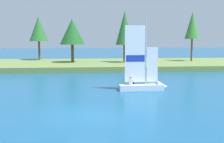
% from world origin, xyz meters
% --- Properties ---
extents(ground_plane, '(200.00, 200.00, 0.00)m').
position_xyz_m(ground_plane, '(0.00, 0.00, 0.00)').
color(ground_plane, '#195684').
extents(shore_bank, '(80.00, 14.14, 0.69)m').
position_xyz_m(shore_bank, '(0.00, 26.19, 0.35)').
color(shore_bank, olive).
rests_on(shore_bank, ground).
extents(shoreline_tree_midleft, '(2.90, 2.90, 6.85)m').
position_xyz_m(shoreline_tree_midleft, '(-7.66, 31.02, 5.57)').
color(shoreline_tree_midleft, brown).
rests_on(shoreline_tree_midleft, shore_bank).
extents(shoreline_tree_centre, '(3.54, 3.54, 6.19)m').
position_xyz_m(shoreline_tree_centre, '(-2.20, 26.23, 5.04)').
color(shoreline_tree_centre, brown).
rests_on(shoreline_tree_centre, shore_bank).
extents(shoreline_tree_midright, '(2.55, 2.55, 7.32)m').
position_xyz_m(shoreline_tree_midright, '(5.25, 25.53, 5.57)').
color(shoreline_tree_midright, brown).
rests_on(shoreline_tree_midright, shore_bank).
extents(shoreline_tree_right, '(2.23, 2.23, 7.40)m').
position_xyz_m(shoreline_tree_right, '(15.67, 27.07, 6.02)').
color(shoreline_tree_right, brown).
rests_on(shoreline_tree_right, shore_bank).
extents(sailboat, '(4.08, 1.30, 6.18)m').
position_xyz_m(sailboat, '(4.80, 7.61, 0.52)').
color(sailboat, silver).
rests_on(sailboat, ground).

